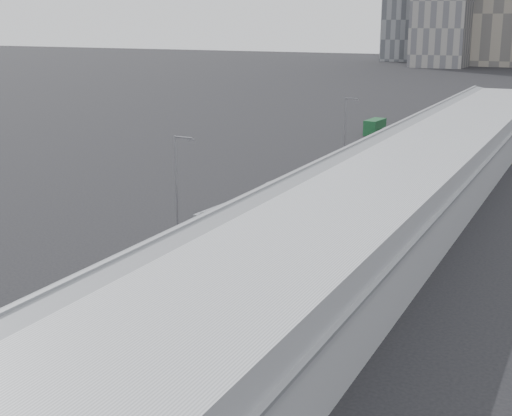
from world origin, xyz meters
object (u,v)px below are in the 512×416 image
Objects in this scene: bus_2 at (174,265)px; bus_7 at (404,136)px; bus_3 at (249,221)px; shipping_container at (375,127)px; bus_6 at (377,151)px; bus_4 at (308,190)px; street_lamp_near at (178,180)px; bus_5 at (350,169)px; bus_1 at (9,357)px; street_lamp_far at (346,121)px; suv at (417,118)px.

bus_7 is at bearing 88.42° from bus_2.
shipping_container is (-7.54, 64.02, -0.33)m from bus_3.
bus_6 reaches higher than bus_2.
street_lamp_near reaches higher than bus_4.
bus_5 is 28.03m from bus_7.
street_lamp_near reaches higher than bus_3.
bus_2 is 0.92× the size of bus_4.
bus_1 is 0.94× the size of bus_5.
street_lamp_far is (-7.30, 19.27, 3.14)m from bus_5.
bus_2 reaches higher than suv.
shipping_container is at bearing 106.08° from bus_5.
shipping_container is at bearing 102.54° from bus_3.
bus_7 is 2.57× the size of shipping_container.
bus_2 is at bearing -87.76° from bus_7.
bus_3 reaches higher than bus_1.
bus_3 is at bearing -79.82° from shipping_container.
street_lamp_far is (-6.67, 75.31, 3.22)m from bus_1.
bus_7 is at bearing 89.71° from bus_6.
bus_2 is 1.55× the size of street_lamp_far.
bus_7 is (-0.02, 67.26, 0.16)m from bus_2.
street_lamp_near is at bearing -106.46° from bus_4.
bus_2 is at bearing -80.70° from shipping_container.
suv is at bearing 98.90° from bus_4.
bus_3 is 2.51× the size of suv.
bus_6 is 25.30m from shipping_container.
bus_1 is at bearing -89.31° from bus_6.
bus_6 is 1.54× the size of street_lamp_far.
street_lamp_near is at bearing -73.14° from suv.
bus_4 is at bearing -77.93° from street_lamp_far.
bus_1 is at bearing -87.77° from bus_7.
suv is (0.96, 86.16, -4.71)m from street_lamp_near.
bus_1 is at bearing -69.93° from suv.
street_lamp_near is (-6.06, 27.22, 3.86)m from bus_1.
street_lamp_near reaches higher than street_lamp_far.
bus_5 is at bearing -69.26° from street_lamp_far.
bus_1 is 1.57× the size of street_lamp_far.
bus_2 is 77.74m from shipping_container.
suv is at bearing 102.10° from bus_7.
shipping_container reaches higher than suv.
street_lamp_far is at bearing -74.87° from suv.
bus_7 is at bearing -62.63° from suv.
bus_7 is 1.48× the size of street_lamp_near.
street_lamp_near is at bearing -93.86° from bus_7.
street_lamp_near is (-5.86, -42.81, 3.89)m from bus_6.
street_lamp_near is at bearing -99.57° from bus_5.
street_lamp_far reaches higher than bus_3.
bus_3 is at bearing -82.03° from street_lamp_far.
bus_5 reaches higher than bus_2.
bus_2 is 0.95× the size of bus_3.
suv is at bearing 99.09° from bus_3.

